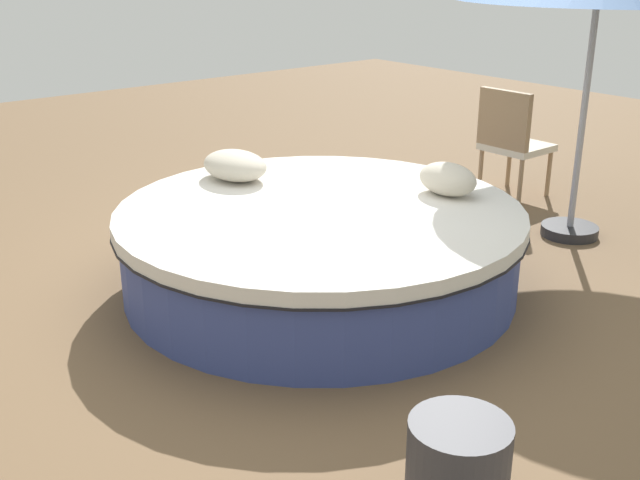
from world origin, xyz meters
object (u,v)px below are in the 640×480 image
at_px(round_bed, 320,247).
at_px(throw_pillow_0, 448,179).
at_px(side_table, 457,475).
at_px(patio_chair, 511,136).
at_px(throw_pillow_1, 235,165).

height_order(round_bed, throw_pillow_0, throw_pillow_0).
distance_m(round_bed, side_table, 2.34).
xyz_separation_m(round_bed, patio_chair, (-0.48, 2.57, 0.27)).
distance_m(throw_pillow_1, side_table, 3.17).
bearing_deg(throw_pillow_1, round_bed, 3.93).
bearing_deg(throw_pillow_0, patio_chair, 114.92).
xyz_separation_m(throw_pillow_0, patio_chair, (-0.80, 1.73, -0.11)).
height_order(round_bed, throw_pillow_1, throw_pillow_1).
relative_size(patio_chair, side_table, 2.11).
relative_size(throw_pillow_0, side_table, 0.94).
xyz_separation_m(round_bed, throw_pillow_0, (0.33, 0.84, 0.38)).
height_order(throw_pillow_0, patio_chair, patio_chair).
xyz_separation_m(round_bed, side_table, (2.10, -1.04, -0.06)).
height_order(throw_pillow_1, side_table, throw_pillow_1).
height_order(throw_pillow_0, side_table, throw_pillow_0).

